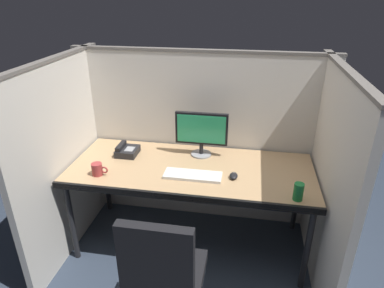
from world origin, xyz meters
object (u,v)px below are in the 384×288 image
(computer_mouse, at_px, (234,176))
(soda_can, at_px, (298,192))
(keyboard_main, at_px, (193,175))
(desk_phone, at_px, (127,151))
(monitor_center, at_px, (201,131))
(desk, at_px, (191,174))
(coffee_mug, at_px, (97,169))

(computer_mouse, xyz_separation_m, soda_can, (0.44, -0.21, 0.04))
(keyboard_main, bearing_deg, desk_phone, 156.34)
(computer_mouse, height_order, desk_phone, desk_phone)
(monitor_center, distance_m, keyboard_main, 0.42)
(desk, relative_size, desk_phone, 10.00)
(computer_mouse, height_order, coffee_mug, coffee_mug)
(desk_phone, xyz_separation_m, soda_can, (1.35, -0.44, 0.03))
(desk_phone, height_order, soda_can, soda_can)
(monitor_center, relative_size, keyboard_main, 1.00)
(coffee_mug, height_order, soda_can, soda_can)
(desk, distance_m, keyboard_main, 0.14)
(soda_can, bearing_deg, coffee_mug, 176.96)
(desk, distance_m, desk_phone, 0.59)
(monitor_center, bearing_deg, coffee_mug, -147.16)
(keyboard_main, relative_size, computer_mouse, 4.48)
(monitor_center, bearing_deg, desk_phone, -170.99)
(keyboard_main, bearing_deg, desk, 107.22)
(keyboard_main, height_order, coffee_mug, coffee_mug)
(desk, distance_m, monitor_center, 0.36)
(keyboard_main, distance_m, desk_phone, 0.67)
(desk, height_order, monitor_center, monitor_center)
(monitor_center, distance_m, coffee_mug, 0.87)
(keyboard_main, relative_size, coffee_mug, 3.41)
(desk, distance_m, computer_mouse, 0.36)
(keyboard_main, xyz_separation_m, desk_phone, (-0.61, 0.27, 0.02))
(keyboard_main, xyz_separation_m, coffee_mug, (-0.71, -0.10, 0.04))
(desk, distance_m, coffee_mug, 0.71)
(desk, height_order, computer_mouse, computer_mouse)
(coffee_mug, bearing_deg, desk, 18.25)
(computer_mouse, relative_size, soda_can, 0.79)
(desk_phone, relative_size, soda_can, 1.56)
(monitor_center, xyz_separation_m, coffee_mug, (-0.72, -0.46, -0.17))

